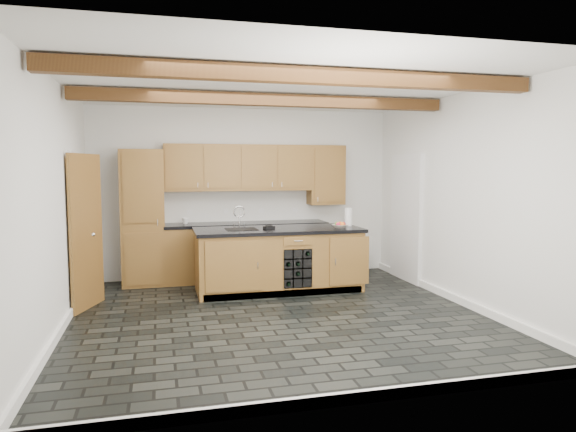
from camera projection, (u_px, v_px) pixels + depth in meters
name	position (u px, v px, depth m)	size (l,w,h in m)	color
ground	(278.00, 315.00, 6.34)	(5.00, 5.00, 0.00)	black
room_shell	(263.00, 190.00, 6.69)	(5.01, 5.00, 5.00)	white
back_cabinetry	(225.00, 220.00, 8.32)	(3.65, 0.62, 2.20)	olive
island	(279.00, 259.00, 7.62)	(2.48, 0.96, 0.93)	olive
faucet	(241.00, 227.00, 7.48)	(0.45, 0.40, 0.34)	black
kitchen_scale	(269.00, 227.00, 7.54)	(0.18, 0.14, 0.05)	black
fruit_bowl	(340.00, 226.00, 7.61)	(0.22, 0.22, 0.05)	beige
fruit_cluster	(340.00, 224.00, 7.61)	(0.16, 0.17, 0.07)	#AF1725
paper_towel	(348.00, 217.00, 7.89)	(0.12, 0.12, 0.27)	white
mug	(185.00, 221.00, 8.17)	(0.11, 0.11, 0.10)	white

